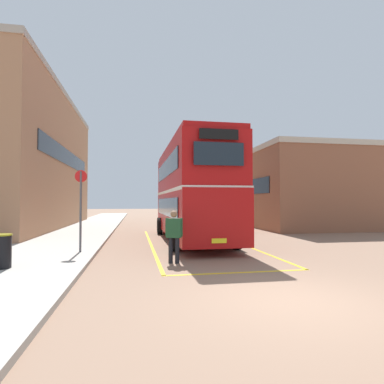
{
  "coord_description": "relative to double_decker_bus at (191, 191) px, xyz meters",
  "views": [
    {
      "loc": [
        -3.06,
        -5.93,
        1.96
      ],
      "look_at": [
        0.05,
        12.04,
        2.51
      ],
      "focal_mm": 29.91,
      "sensor_mm": 36.0,
      "label": 1
    }
  ],
  "objects": [
    {
      "name": "sidewalk_left",
      "position": [
        -6.15,
        6.77,
        -2.44
      ],
      "size": [
        4.0,
        57.6,
        0.14
      ],
      "primitive_type": "cube",
      "color": "#A39E93",
      "rests_on": "ground"
    },
    {
      "name": "bay_marking_yellow",
      "position": [
        0.01,
        -1.98,
        -2.51
      ],
      "size": [
        4.38,
        12.84,
        0.01
      ],
      "color": "gold",
      "rests_on": "ground"
    },
    {
      "name": "double_decker_bus",
      "position": [
        0.0,
        0.0,
        0.0
      ],
      "size": [
        2.97,
        10.84,
        4.75
      ],
      "color": "black",
      "rests_on": "ground"
    },
    {
      "name": "brick_building_left",
      "position": [
        -10.87,
        8.79,
        2.38
      ],
      "size": [
        6.36,
        19.5,
        9.79
      ],
      "color": "#AD7A56",
      "rests_on": "ground"
    },
    {
      "name": "bus_stop_sign",
      "position": [
        -4.73,
        -3.8,
        -0.61
      ],
      "size": [
        0.44,
        0.09,
        2.97
      ],
      "color": "#4C4C51",
      "rests_on": "sidewalk_left"
    },
    {
      "name": "pedestrian_boarding",
      "position": [
        -1.54,
        -5.79,
        -1.55
      ],
      "size": [
        0.54,
        0.36,
        1.67
      ],
      "color": "black",
      "rests_on": "ground"
    },
    {
      "name": "ground_plane",
      "position": [
        0.35,
        4.37,
        -2.51
      ],
      "size": [
        135.6,
        135.6,
        0.0
      ],
      "primitive_type": "plane",
      "color": "#846651"
    },
    {
      "name": "single_deck_bus",
      "position": [
        4.23,
        21.16,
        -0.88
      ],
      "size": [
        2.87,
        8.97,
        3.02
      ],
      "color": "black",
      "rests_on": "ground"
    },
    {
      "name": "depot_building_right",
      "position": [
        10.23,
        8.42,
        0.47
      ],
      "size": [
        8.9,
        12.54,
        5.95
      ],
      "color": "brown",
      "rests_on": "ground"
    },
    {
      "name": "litter_bin",
      "position": [
        -6.35,
        -6.42,
        -1.91
      ],
      "size": [
        0.51,
        0.51,
        0.93
      ],
      "color": "black",
      "rests_on": "sidewalk_left"
    }
  ]
}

